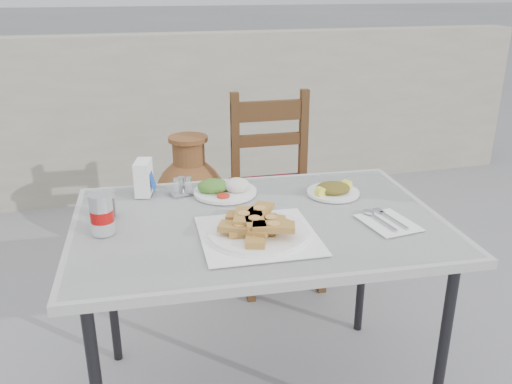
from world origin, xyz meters
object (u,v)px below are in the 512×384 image
object	(u,v)px
cola_glass	(106,205)
condiment_caddy	(182,188)
cafe_table	(259,232)
napkin_holder	(144,178)
soda_can	(102,214)
salad_rice_plate	(224,188)
pide_plate	(258,226)
salad_chopped_plate	(333,190)
terracotta_urn	(191,203)
chair	(276,187)

from	to	relation	value
cola_glass	condiment_caddy	world-z (taller)	cola_glass
cafe_table	napkin_holder	distance (m)	0.51
soda_can	salad_rice_plate	bearing A→B (deg)	27.80
pide_plate	cola_glass	bearing A→B (deg)	147.89
napkin_holder	condiment_caddy	distance (m)	0.15
salad_chopped_plate	terracotta_urn	distance (m)	1.25
soda_can	cola_glass	bearing A→B (deg)	84.45
soda_can	cola_glass	xyz separation A→B (m)	(0.01, 0.14, -0.02)
condiment_caddy	terracotta_urn	size ratio (longest dim) A/B	0.15
salad_rice_plate	condiment_caddy	xyz separation A→B (m)	(-0.16, 0.05, 0.00)
napkin_holder	terracotta_urn	distance (m)	1.07
cafe_table	soda_can	world-z (taller)	soda_can
pide_plate	salad_rice_plate	size ratio (longest dim) A/B	1.61
soda_can	terracotta_urn	xyz separation A→B (m)	(0.47, 1.22, -0.50)
cafe_table	condiment_caddy	distance (m)	0.39
cafe_table	cola_glass	distance (m)	0.54
chair	salad_chopped_plate	bearing A→B (deg)	-88.75
cafe_table	soda_can	distance (m)	0.53
salad_chopped_plate	soda_can	bearing A→B (deg)	-171.81
condiment_caddy	chair	distance (m)	0.88
napkin_holder	cola_glass	bearing A→B (deg)	-113.46
cola_glass	chair	world-z (taller)	chair
pide_plate	condiment_caddy	xyz separation A→B (m)	(-0.18, 0.44, -0.01)
cafe_table	pide_plate	world-z (taller)	pide_plate
salad_rice_plate	salad_chopped_plate	xyz separation A→B (m)	(0.40, -0.12, -0.01)
cafe_table	cola_glass	world-z (taller)	cola_glass
cafe_table	salad_rice_plate	size ratio (longest dim) A/B	5.47
salad_rice_plate	soda_can	size ratio (longest dim) A/B	1.81
cafe_table	chair	world-z (taller)	chair
salad_chopped_plate	cola_glass	size ratio (longest dim) A/B	2.07
cafe_table	salad_chopped_plate	bearing A→B (deg)	22.89
pide_plate	napkin_holder	xyz separation A→B (m)	(-0.32, 0.48, 0.03)
pide_plate	salad_rice_plate	xyz separation A→B (m)	(-0.02, 0.40, -0.01)
chair	salad_rice_plate	bearing A→B (deg)	-120.40
salad_chopped_plate	napkin_holder	world-z (taller)	napkin_holder
salad_chopped_plate	chair	bearing A→B (deg)	88.65
salad_chopped_plate	terracotta_urn	size ratio (longest dim) A/B	0.27
cola_glass	chair	bearing A→B (deg)	41.05
salad_chopped_plate	napkin_holder	size ratio (longest dim) A/B	1.53
pide_plate	terracotta_urn	bearing A→B (deg)	90.48
salad_chopped_plate	chair	distance (m)	0.81
terracotta_urn	salad_rice_plate	bearing A→B (deg)	-90.68
cafe_table	condiment_caddy	bearing A→B (deg)	125.34
napkin_holder	chair	bearing A→B (deg)	53.09
napkin_holder	salad_rice_plate	bearing A→B (deg)	-0.64
soda_can	condiment_caddy	distance (m)	0.42
salad_chopped_plate	soda_can	distance (m)	0.87
cafe_table	terracotta_urn	size ratio (longest dim) A/B	1.80
salad_rice_plate	salad_chopped_plate	world-z (taller)	salad_rice_plate
pide_plate	cola_glass	world-z (taller)	cola_glass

